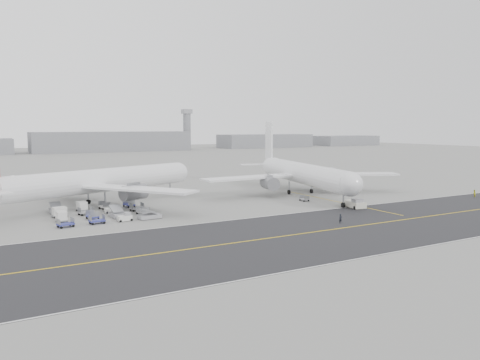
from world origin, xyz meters
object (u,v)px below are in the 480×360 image
airliner_b (301,173)px  ground_crew_a (340,219)px  control_tower (187,128)px  jet_bridge (313,174)px  ground_crew_b (474,193)px  airliner_a (97,181)px  pushback_tug (354,204)px

airliner_b → ground_crew_a: airliner_b is taller
control_tower → ground_crew_a: 293.05m
jet_bridge → control_tower: bearing=80.6°
ground_crew_a → ground_crew_b: (51.32, 8.35, 0.07)m
ground_crew_b → ground_crew_a: bearing=-10.8°
airliner_a → jet_bridge: (59.90, -2.04, -1.30)m
pushback_tug → jet_bridge: bearing=77.9°
airliner_a → ground_crew_a: (34.82, -42.51, -4.66)m
control_tower → jet_bridge: size_ratio=1.92×
airliner_b → ground_crew_b: (34.97, -26.06, -4.60)m
pushback_tug → jet_bridge: (11.05, 28.96, 3.36)m
control_tower → airliner_a: (-120.99, -237.16, -10.71)m
jet_bridge → ground_crew_b: size_ratio=8.45×
pushback_tug → jet_bridge: 31.18m
control_tower → ground_crew_b: control_tower is taller
pushback_tug → ground_crew_b: pushback_tug is taller
control_tower → ground_crew_a: control_tower is taller
airliner_a → jet_bridge: 59.95m
control_tower → pushback_tug: control_tower is taller
airliner_a → ground_crew_a: 55.15m
pushback_tug → ground_crew_b: bearing=3.9°
airliner_a → ground_crew_a: size_ratio=29.85×
jet_bridge → pushback_tug: bearing=-105.9°
airliner_a → airliner_b: bearing=-121.0°
control_tower → airliner_a: 266.46m
airliner_b → airliner_a: bearing=-177.2°
control_tower → ground_crew_b: bearing=-97.3°
control_tower → jet_bridge: bearing=-104.3°
control_tower → ground_crew_a: (-86.17, -279.67, -15.37)m
jet_bridge → ground_crew_b: 41.60m
control_tower → jet_bridge: control_tower is taller
airliner_b → ground_crew_a: (-16.35, -34.42, -4.67)m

